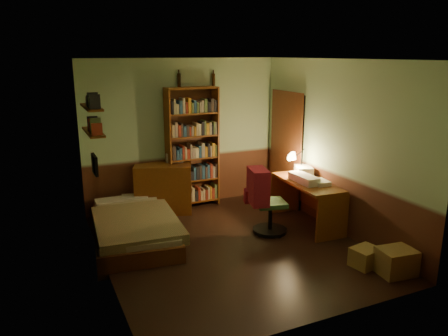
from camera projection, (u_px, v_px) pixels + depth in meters
name	position (u px, v px, depth m)	size (l,w,h in m)	color
floor	(231.00, 247.00, 6.24)	(3.50, 4.00, 0.02)	black
ceiling	(232.00, 58.00, 5.58)	(3.50, 4.00, 0.02)	silver
wall_back	(183.00, 134.00, 7.68)	(3.50, 0.02, 2.60)	#92B68B
wall_left	(99.00, 172.00, 5.21)	(0.02, 4.00, 2.60)	#92B68B
wall_right	(336.00, 147.00, 6.61)	(0.02, 4.00, 2.60)	#92B68B
wall_front	(322.00, 203.00, 4.14)	(3.50, 0.02, 2.60)	#92B68B
doorway	(287.00, 150.00, 7.82)	(0.06, 0.90, 2.00)	black
door_trim	(285.00, 150.00, 7.80)	(0.02, 0.98, 2.08)	#472310
bed	(133.00, 218.00, 6.47)	(1.10, 2.06, 0.61)	olive
dresser	(164.00, 188.00, 7.50)	(0.95, 0.48, 0.85)	brown
mini_stereo	(175.00, 157.00, 7.59)	(0.29, 0.23, 0.16)	#B2B2B7
bookshelf	(192.00, 148.00, 7.65)	(0.91, 0.28, 2.12)	brown
bottle_left	(179.00, 80.00, 7.37)	(0.06, 0.06, 0.23)	black
bottle_right	(213.00, 80.00, 7.63)	(0.06, 0.06, 0.21)	black
desk	(306.00, 203.00, 6.94)	(0.56, 1.36, 0.73)	brown
paper_stack	(304.00, 170.00, 7.23)	(0.25, 0.34, 0.14)	silver
desk_lamp	(302.00, 155.00, 7.27)	(0.18, 0.18, 0.61)	black
office_chair	(271.00, 200.00, 6.61)	(0.52, 0.45, 1.03)	#356336
red_jacket	(279.00, 153.00, 6.20)	(0.25, 0.46, 0.54)	#AE1F35
wall_shelf_lower	(93.00, 132.00, 6.15)	(0.20, 0.90, 0.03)	brown
wall_shelf_upper	(91.00, 107.00, 6.06)	(0.20, 0.90, 0.03)	brown
framed_picture	(95.00, 165.00, 5.76)	(0.04, 0.32, 0.26)	black
cardboard_box_a	(396.00, 262.00, 5.43)	(0.44, 0.35, 0.33)	olive
cardboard_box_b	(365.00, 257.00, 5.64)	(0.35, 0.29, 0.25)	olive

